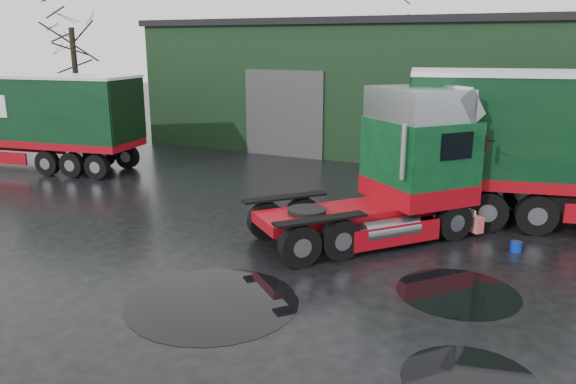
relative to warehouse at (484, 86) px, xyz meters
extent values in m
plane|color=black|center=(-2.00, -20.00, -3.16)|extent=(100.00, 100.00, 0.00)
cube|color=black|center=(0.00, 0.00, -0.16)|extent=(32.00, 12.00, 6.00)
cube|color=black|center=(0.00, 0.00, 2.99)|extent=(32.40, 12.40, 0.30)
cylinder|color=#0822B6|center=(3.06, -14.58, -3.02)|extent=(0.29, 0.29, 0.27)
cylinder|color=black|center=(-2.32, -20.54, -3.15)|extent=(3.61, 3.61, 0.01)
cylinder|color=black|center=(2.17, -17.77, -3.15)|extent=(2.64, 2.64, 0.01)
cylinder|color=black|center=(2.97, -21.06, -3.15)|extent=(2.23, 2.23, 0.01)
camera|label=1|loc=(3.86, -29.40, 2.11)|focal=35.00mm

